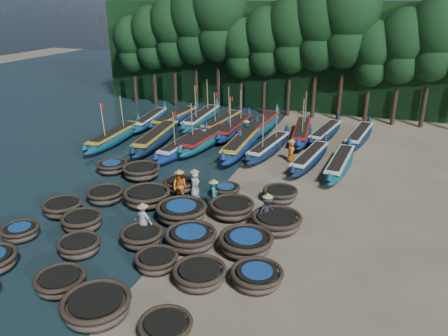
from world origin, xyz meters
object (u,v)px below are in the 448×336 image
(coracle_10, at_px, (63,207))
(long_boat_16, at_px, (325,133))
(long_boat_15, at_px, (302,132))
(long_boat_14, at_px, (260,126))
(coracle_17, at_px, (181,212))
(coracle_18, at_px, (232,208))
(fisherman_3, at_px, (267,210))
(coracle_16, at_px, (147,197))
(coracle_24, at_px, (280,194))
(long_boat_7, at_px, (310,158))
(coracle_9, at_px, (257,276))
(coracle_7, at_px, (157,261))
(long_boat_3, at_px, (184,145))
(coracle_8, at_px, (200,275))
(long_boat_8, at_px, (340,163))
(coracle_12, at_px, (142,237))
(coracle_22, at_px, (180,184))
(long_boat_11, at_px, (202,118))
(coracle_15, at_px, (105,195))
(long_boat_1, at_px, (115,137))
(long_boat_4, at_px, (207,140))
(long_boat_9, at_px, (151,120))
(coracle_19, at_px, (277,221))
(coracle_13, at_px, (191,238))
(coracle_11, at_px, (82,221))
(long_boat_10, at_px, (176,118))
(fisherman_2, at_px, (180,186))
(fisherman_6, at_px, (291,150))
(fisherman_1, at_px, (214,194))
(fisherman_5, at_px, (246,131))
(coracle_5, at_px, (20,232))
(coracle_21, at_px, (141,171))
(long_boat_17, at_px, (359,136))
(fisherman_0, at_px, (195,183))
(coracle_14, at_px, (246,243))
(fisherman_4, at_px, (144,221))
(long_boat_2, at_px, (156,138))
(coracle_6, at_px, (79,246))
(long_boat_13, at_px, (235,128))
(coracle_2, at_px, (61,282))
(coracle_23, at_px, (225,190))
(long_boat_12, at_px, (222,123))
(coracle_4, at_px, (166,328))

(coracle_10, distance_m, long_boat_16, 20.50)
(long_boat_15, bearing_deg, long_boat_14, 167.73)
(coracle_17, distance_m, coracle_18, 2.52)
(fisherman_3, bearing_deg, coracle_16, 122.07)
(coracle_24, bearing_deg, long_boat_7, 84.28)
(coracle_24, bearing_deg, coracle_9, -83.72)
(coracle_7, bearing_deg, long_boat_3, 110.26)
(coracle_8, height_order, long_boat_8, long_boat_8)
(coracle_12, height_order, coracle_16, coracle_16)
(coracle_22, height_order, long_boat_3, long_boat_3)
(coracle_9, xyz_separation_m, long_boat_11, (-10.62, 20.11, 0.20))
(long_boat_11, bearing_deg, coracle_8, -69.91)
(coracle_15, bearing_deg, long_boat_1, 120.07)
(long_boat_4, height_order, long_boat_9, long_boat_4)
(coracle_19, bearing_deg, long_boat_4, 126.60)
(coracle_19, height_order, long_boat_15, long_boat_15)
(coracle_12, relative_size, coracle_13, 0.77)
(coracle_11, relative_size, long_boat_7, 0.27)
(coracle_13, distance_m, long_boat_10, 20.04)
(long_boat_1, bearing_deg, long_boat_3, -3.33)
(fisherman_2, bearing_deg, fisherman_6, 69.34)
(fisherman_1, bearing_deg, fisherman_5, -0.49)
(coracle_5, relative_size, coracle_21, 0.91)
(long_boat_14, bearing_deg, long_boat_4, -117.87)
(long_boat_17, relative_size, fisherman_6, 4.49)
(fisherman_0, bearing_deg, long_boat_8, -88.88)
(coracle_14, xyz_separation_m, fisherman_4, (-4.74, -0.39, 0.42))
(coracle_5, xyz_separation_m, long_boat_2, (-0.54, 14.15, 0.23))
(coracle_10, height_order, coracle_13, coracle_13)
(long_boat_10, relative_size, long_boat_11, 0.93)
(coracle_8, bearing_deg, fisherman_5, 101.36)
(coracle_6, bearing_deg, long_boat_17, 63.07)
(long_boat_8, bearing_deg, long_boat_11, 154.96)
(coracle_22, bearing_deg, coracle_6, -99.42)
(coracle_13, distance_m, long_boat_13, 17.19)
(coracle_10, bearing_deg, coracle_9, -11.80)
(coracle_12, relative_size, long_boat_3, 0.26)
(long_boat_10, bearing_deg, coracle_24, -40.35)
(long_boat_3, xyz_separation_m, long_boat_16, (9.03, 6.64, -0.03))
(long_boat_1, bearing_deg, long_boat_11, 56.47)
(coracle_2, xyz_separation_m, coracle_5, (-4.26, 2.50, -0.02))
(coracle_23, relative_size, fisherman_5, 1.08)
(fisherman_3, bearing_deg, coracle_19, -81.27)
(coracle_19, distance_m, fisherman_0, 5.55)
(coracle_12, distance_m, fisherman_1, 4.67)
(coracle_21, distance_m, long_boat_12, 11.79)
(coracle_4, distance_m, coracle_18, 8.68)
(coracle_5, bearing_deg, coracle_23, 45.64)
(coracle_5, height_order, long_boat_3, long_boat_3)
(coracle_11, relative_size, coracle_16, 0.70)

